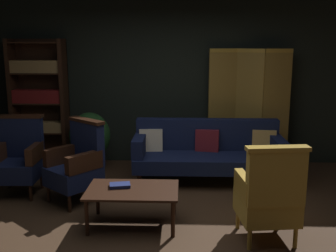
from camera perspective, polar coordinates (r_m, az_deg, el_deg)
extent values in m
plane|color=#3D2819|center=(4.58, -0.37, -13.81)|extent=(10.00, 10.00, 0.00)
cube|color=black|center=(6.60, 0.52, 6.78)|extent=(7.20, 0.10, 2.80)
cube|color=olive|center=(6.45, 7.78, 2.51)|extent=(0.45, 0.14, 1.90)
cube|color=#B78E33|center=(6.36, 8.02, 10.71)|extent=(0.46, 0.14, 0.06)
cube|color=olive|center=(6.43, 11.54, 2.36)|extent=(0.40, 0.27, 1.90)
cube|color=#B78E33|center=(6.35, 11.89, 10.58)|extent=(0.41, 0.28, 0.06)
cube|color=olive|center=(6.46, 15.26, 2.21)|extent=(0.45, 0.16, 1.90)
cube|color=#B78E33|center=(6.37, 15.72, 10.39)|extent=(0.45, 0.16, 0.06)
cube|color=black|center=(6.95, -21.29, 3.11)|extent=(0.06, 0.32, 2.05)
cube|color=black|center=(6.66, -14.63, 3.19)|extent=(0.06, 0.32, 2.05)
cube|color=black|center=(6.93, -17.61, 3.34)|extent=(0.90, 0.02, 2.05)
cube|color=black|center=(6.99, -17.52, -4.68)|extent=(0.86, 0.30, 0.02)
cube|color=black|center=(6.88, -17.77, -0.82)|extent=(0.86, 0.30, 0.02)
cube|color=#9E7A47|center=(6.84, -17.88, -0.09)|extent=(0.78, 0.22, 0.17)
cube|color=black|center=(6.79, -18.03, 3.15)|extent=(0.86, 0.30, 0.02)
cube|color=maroon|center=(6.76, -18.15, 4.10)|extent=(0.78, 0.22, 0.21)
cube|color=black|center=(6.74, -18.29, 7.21)|extent=(0.86, 0.30, 0.02)
cube|color=#9E7A47|center=(6.71, -18.41, 8.12)|extent=(0.78, 0.22, 0.20)
cube|color=black|center=(6.72, -18.56, 11.30)|extent=(0.86, 0.30, 0.02)
cylinder|color=black|center=(5.54, -4.09, -7.97)|extent=(0.07, 0.07, 0.22)
cylinder|color=black|center=(5.66, 15.60, -7.94)|extent=(0.07, 0.07, 0.22)
cylinder|color=black|center=(6.10, -3.49, -6.06)|extent=(0.07, 0.07, 0.22)
cylinder|color=black|center=(6.22, 14.33, -6.08)|extent=(0.07, 0.07, 0.22)
cube|color=#111938|center=(5.74, 5.72, -5.08)|extent=(2.10, 0.76, 0.20)
cube|color=#111938|center=(5.95, 5.60, -1.16)|extent=(2.10, 0.18, 0.46)
cube|color=#111938|center=(5.69, -4.13, -2.77)|extent=(0.16, 0.68, 0.26)
cube|color=#111938|center=(5.82, 15.45, -2.85)|extent=(0.16, 0.68, 0.26)
cube|color=beige|center=(5.87, -2.47, -2.10)|extent=(0.35, 0.18, 0.35)
cube|color=maroon|center=(5.86, 5.65, -2.17)|extent=(0.36, 0.17, 0.34)
cube|color=tan|center=(5.97, 13.63, -2.19)|extent=(0.36, 0.19, 0.35)
cylinder|color=black|center=(4.33, -11.61, -12.82)|extent=(0.04, 0.04, 0.39)
cylinder|color=black|center=(4.21, 0.71, -13.26)|extent=(0.04, 0.04, 0.39)
cylinder|color=black|center=(4.81, -10.09, -10.17)|extent=(0.04, 0.04, 0.39)
cylinder|color=black|center=(4.71, 0.87, -10.47)|extent=(0.04, 0.04, 0.39)
cube|color=black|center=(4.41, -5.13, -9.16)|extent=(1.00, 0.64, 0.03)
cylinder|color=#B78E33|center=(4.63, 15.67, -12.53)|extent=(0.04, 0.04, 0.22)
cylinder|color=#B78E33|center=(4.49, 10.01, -13.00)|extent=(0.04, 0.04, 0.22)
cylinder|color=#B78E33|center=(4.24, 17.85, -15.00)|extent=(0.04, 0.04, 0.22)
cylinder|color=#B78E33|center=(4.10, 11.65, -15.65)|extent=(0.04, 0.04, 0.22)
cube|color=#B79338|center=(4.26, 13.95, -11.22)|extent=(0.62, 0.62, 0.24)
cube|color=#B79338|center=(3.92, 15.29, -7.25)|extent=(0.57, 0.18, 0.54)
cube|color=#B78E33|center=(3.84, 15.53, -3.15)|extent=(0.61, 0.20, 0.04)
cube|color=#B78E33|center=(4.26, 17.21, -8.10)|extent=(0.15, 0.51, 0.22)
cube|color=#B78E33|center=(4.11, 10.90, -8.50)|extent=(0.15, 0.51, 0.22)
cylinder|color=black|center=(5.32, -16.80, -9.31)|extent=(0.04, 0.04, 0.22)
cylinder|color=black|center=(4.96, -13.98, -10.74)|extent=(0.04, 0.04, 0.22)
cylinder|color=black|center=(5.55, -12.72, -8.18)|extent=(0.04, 0.04, 0.22)
cylinder|color=black|center=(5.20, -9.74, -9.44)|extent=(0.04, 0.04, 0.22)
cube|color=#111938|center=(5.18, -13.43, -7.01)|extent=(0.79, 0.79, 0.24)
cube|color=#111938|center=(5.19, -11.55, -2.37)|extent=(0.51, 0.45, 0.54)
cube|color=black|center=(5.13, -11.69, 0.77)|extent=(0.54, 0.48, 0.04)
cube|color=black|center=(5.30, -15.03, -4.04)|extent=(0.39, 0.44, 0.22)
cube|color=black|center=(4.92, -11.96, -5.13)|extent=(0.39, 0.44, 0.22)
cylinder|color=black|center=(5.42, -19.15, -9.05)|extent=(0.04, 0.04, 0.22)
cylinder|color=black|center=(5.99, -21.93, -7.28)|extent=(0.04, 0.04, 0.22)
cylinder|color=black|center=(5.83, -17.69, -7.48)|extent=(0.04, 0.04, 0.22)
cube|color=#111938|center=(5.63, -20.78, -5.92)|extent=(0.58, 0.58, 0.24)
cube|color=#111938|center=(5.74, -20.27, -1.52)|extent=(0.56, 0.14, 0.54)
cube|color=black|center=(5.68, -20.48, 1.33)|extent=(0.60, 0.15, 0.04)
cube|color=black|center=(5.49, -18.61, -3.72)|extent=(0.11, 0.50, 0.22)
cylinder|color=brown|center=(6.41, -11.03, -5.09)|extent=(0.28, 0.28, 0.28)
ellipsoid|color=#193D19|center=(6.30, -11.19, -1.38)|extent=(0.64, 0.64, 0.73)
cube|color=navy|center=(4.48, -6.93, -8.46)|extent=(0.25, 0.19, 0.03)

